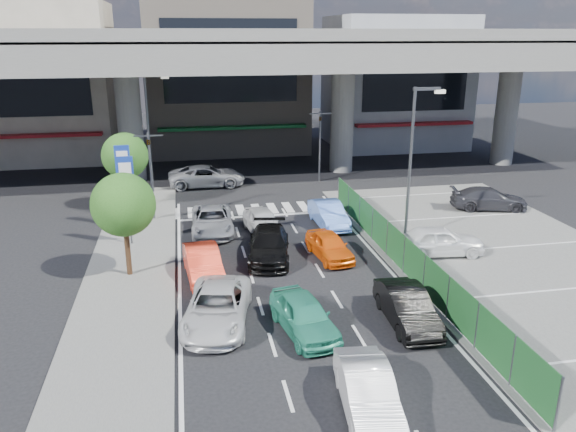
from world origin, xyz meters
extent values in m
plane|color=black|center=(0.00, 0.00, 0.00)|extent=(120.00, 120.00, 0.00)
cube|color=#595957|center=(11.00, 2.00, 0.03)|extent=(12.00, 28.00, 0.06)
cube|color=#595957|center=(-7.00, 4.00, 0.06)|extent=(4.00, 30.00, 0.12)
cylinder|color=slate|center=(-8.00, 22.00, 4.00)|extent=(1.80, 1.80, 8.00)
cylinder|color=slate|center=(8.00, 22.00, 4.00)|extent=(1.80, 1.80, 8.00)
cylinder|color=slate|center=(22.00, 22.00, 4.00)|extent=(1.80, 1.80, 8.00)
cube|color=slate|center=(0.00, 22.00, 9.00)|extent=(64.00, 14.00, 2.00)
cube|color=slate|center=(0.00, 15.20, 10.30)|extent=(64.00, 0.40, 0.90)
cube|color=slate|center=(0.00, 28.80, 10.30)|extent=(64.00, 0.40, 0.90)
cube|color=gray|center=(-16.00, 32.00, 6.50)|extent=(12.00, 10.00, 13.00)
cube|color=maroon|center=(-16.00, 26.90, 2.80)|extent=(10.80, 1.60, 0.25)
cube|color=black|center=(-16.00, 26.98, 7.15)|extent=(9.60, 0.10, 5.85)
cube|color=gray|center=(0.00, 33.00, 7.50)|extent=(14.00, 10.00, 15.00)
cube|color=#136029|center=(0.00, 27.90, 2.80)|extent=(12.60, 1.60, 0.25)
cube|color=black|center=(0.00, 27.98, 8.25)|extent=(11.20, 0.10, 6.75)
cube|color=gray|center=(16.00, 32.00, 6.00)|extent=(12.00, 10.00, 12.00)
cube|color=maroon|center=(16.00, 26.90, 2.80)|extent=(10.80, 1.60, 0.25)
cube|color=black|center=(16.00, 26.98, 6.60)|extent=(9.60, 0.10, 5.40)
cylinder|color=#595B60|center=(-6.20, 12.00, 2.60)|extent=(0.14, 0.14, 5.20)
cube|color=#595B60|center=(-6.20, 12.00, 5.00)|extent=(1.60, 0.08, 0.08)
imported|color=black|center=(-6.20, 12.00, 4.70)|extent=(0.26, 1.24, 0.50)
cylinder|color=#595B60|center=(5.50, 19.00, 2.60)|extent=(0.14, 0.14, 5.20)
cube|color=#595B60|center=(5.50, 19.00, 5.00)|extent=(1.60, 0.08, 0.08)
imported|color=black|center=(5.50, 19.00, 4.70)|extent=(0.26, 1.24, 0.50)
cylinder|color=#595B60|center=(7.00, 6.00, 4.00)|extent=(0.16, 0.16, 8.00)
cube|color=#595B60|center=(7.60, 6.00, 7.90)|extent=(1.40, 0.15, 0.15)
cube|color=silver|center=(8.30, 6.00, 7.75)|extent=(0.50, 0.22, 0.18)
cylinder|color=#595B60|center=(-6.50, 18.00, 4.00)|extent=(0.16, 0.16, 8.00)
cube|color=#595B60|center=(-5.90, 18.00, 7.90)|extent=(1.40, 0.15, 0.15)
cube|color=silver|center=(-5.20, 18.00, 7.75)|extent=(0.50, 0.22, 0.18)
cylinder|color=#595B60|center=(-7.20, 8.00, 1.10)|extent=(0.10, 0.10, 2.20)
cube|color=#163299|center=(-7.20, 8.00, 3.20)|extent=(0.80, 0.12, 3.00)
cube|color=white|center=(-7.20, 7.93, 3.20)|extent=(0.60, 0.02, 2.40)
cylinder|color=#595B60|center=(-7.60, 11.00, 1.10)|extent=(0.10, 0.10, 2.20)
cube|color=#163299|center=(-7.60, 11.00, 3.20)|extent=(0.80, 0.12, 3.00)
cube|color=white|center=(-7.60, 10.93, 3.20)|extent=(0.60, 0.02, 2.40)
cylinder|color=#382314|center=(-7.00, 4.00, 1.20)|extent=(0.24, 0.24, 2.40)
sphere|color=#1B4B15|center=(-7.00, 4.00, 3.40)|extent=(2.80, 2.80, 2.80)
cylinder|color=#382314|center=(-7.80, 14.50, 1.20)|extent=(0.24, 0.24, 2.40)
sphere|color=#1B4B15|center=(-7.80, 14.50, 3.40)|extent=(2.80, 2.80, 2.80)
imported|color=white|center=(0.53, -7.13, 0.67)|extent=(1.85, 4.19, 1.34)
imported|color=silver|center=(-3.38, -1.11, 0.69)|extent=(3.22, 5.32, 1.38)
imported|color=teal|center=(-0.31, -2.34, 0.69)|extent=(2.29, 4.27, 1.38)
imported|color=black|center=(3.64, -2.43, 0.69)|extent=(1.65, 4.25, 1.38)
imported|color=#F43B22|center=(-3.73, 3.27, 0.69)|extent=(1.83, 4.30, 1.38)
imported|color=black|center=(-0.46, 4.94, 0.69)|extent=(2.71, 5.01, 1.38)
imported|color=orange|center=(2.44, 4.46, 0.63)|extent=(1.94, 3.84, 1.25)
imported|color=#9EA0A6|center=(-2.96, 9.28, 0.67)|extent=(2.38, 4.88, 1.34)
imported|color=silver|center=(-0.25, 8.51, 0.68)|extent=(2.09, 4.16, 1.36)
imported|color=#5987E9|center=(3.62, 9.14, 0.69)|extent=(1.59, 4.23, 1.38)
imported|color=gray|center=(-2.74, 19.14, 0.75)|extent=(5.43, 2.55, 1.50)
imported|color=white|center=(7.83, 3.73, 0.80)|extent=(4.49, 2.21, 1.47)
imported|color=#323237|center=(14.15, 10.19, 0.73)|extent=(4.93, 2.96, 1.34)
cone|color=#FD610E|center=(5.60, 2.63, 0.38)|extent=(0.36, 0.36, 0.63)
camera|label=1|loc=(-4.30, -20.25, 10.53)|focal=35.00mm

